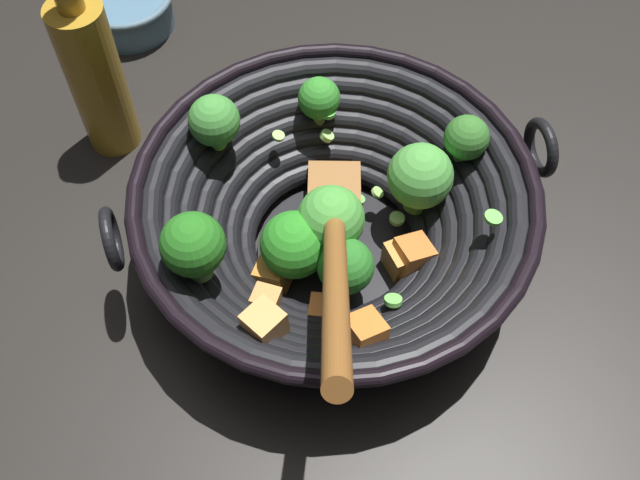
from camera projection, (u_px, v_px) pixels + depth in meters
The scene contains 4 objects.
ground_plane at pixel (333, 252), 0.72m from camera, with size 4.00×4.00×0.00m, color black.
wok at pixel (334, 213), 0.66m from camera, with size 0.41×0.39×0.23m.
cooking_oil_bottle at pixel (94, 74), 0.72m from camera, with size 0.05×0.05×0.23m.
prep_bowl at pixel (127, 8), 0.87m from camera, with size 0.11×0.11×0.04m.
Camera 1 is at (-0.37, 0.08, 0.61)m, focal length 42.31 mm.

